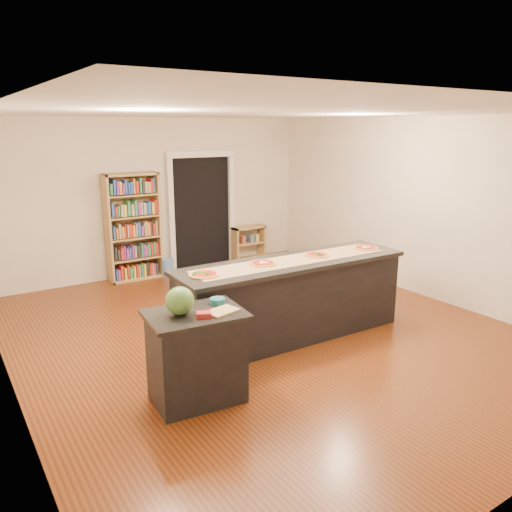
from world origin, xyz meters
TOP-DOWN VIEW (x-y plane):
  - room at (0.00, 0.00)m, footprint 6.00×7.00m
  - doorway at (0.90, 3.46)m, footprint 1.40×0.09m
  - kitchen_island at (0.23, -0.29)m, footprint 3.08×0.83m
  - side_counter at (-1.50, -1.01)m, footprint 0.92×0.68m
  - bookshelf at (-0.54, 3.28)m, footprint 0.94×0.33m
  - low_shelf at (1.85, 3.30)m, footprint 0.70×0.30m
  - waste_bin at (-0.00, 3.12)m, footprint 0.22×0.22m
  - kraft_paper at (0.23, -0.29)m, footprint 2.68×0.55m
  - watermelon at (-1.63, -0.98)m, footprint 0.27×0.27m
  - cutting_board at (-1.27, -1.15)m, footprint 0.34×0.26m
  - package_red at (-1.48, -1.16)m, footprint 0.17×0.15m
  - package_teal at (-1.19, -0.91)m, footprint 0.15×0.15m
  - pizza_a at (-1.00, -0.26)m, footprint 0.34×0.34m
  - pizza_b at (-0.18, -0.23)m, footprint 0.33×0.33m
  - pizza_c at (0.64, -0.27)m, footprint 0.34×0.34m
  - pizza_d at (1.45, -0.33)m, footprint 0.35×0.35m

SIDE VIEW (x-z plane):
  - waste_bin at x=0.00m, z-range 0.00..0.32m
  - low_shelf at x=1.85m, z-range 0.00..0.70m
  - side_counter at x=-1.50m, z-range 0.00..0.92m
  - kitchen_island at x=0.23m, z-range 0.00..1.02m
  - cutting_board at x=-1.27m, z-range 0.91..0.93m
  - bookshelf at x=-0.54m, z-range 0.00..1.88m
  - package_red at x=-1.48m, z-range 0.91..0.96m
  - package_teal at x=-1.19m, z-range 0.91..0.97m
  - kraft_paper at x=0.23m, z-range 1.02..1.02m
  - pizza_c at x=0.64m, z-range 1.02..1.04m
  - pizza_a at x=-1.00m, z-range 1.02..1.04m
  - pizza_b at x=-0.18m, z-range 1.02..1.04m
  - pizza_d at x=1.45m, z-range 1.02..1.04m
  - watermelon at x=-1.63m, z-range 0.91..1.18m
  - doorway at x=0.90m, z-range 0.10..2.31m
  - room at x=0.00m, z-range 0.00..2.80m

